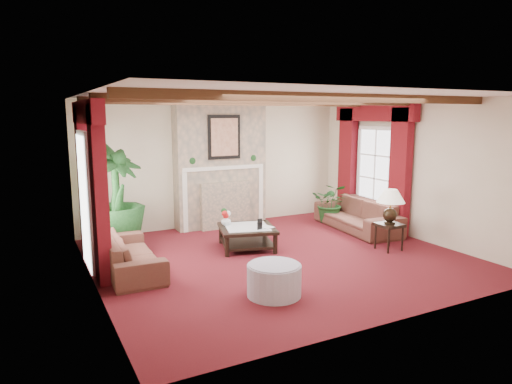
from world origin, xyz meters
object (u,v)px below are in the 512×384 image
coffee_table (247,238)px  ottoman (274,280)px  side_table (389,237)px  sofa_left (130,247)px  sofa_right (357,210)px  potted_palm (116,219)px

coffee_table → ottoman: ottoman is taller
ottoman → coffee_table: bearing=73.1°
coffee_table → side_table: side_table is taller
sofa_left → sofa_right: 4.85m
sofa_left → ottoman: (1.50, -1.89, -0.16)m
ottoman → potted_palm: bearing=113.7°
potted_palm → coffee_table: (2.10, -1.16, -0.33)m
side_table → ottoman: bearing=-162.8°
sofa_right → side_table: bearing=-11.6°
coffee_table → sofa_right: bearing=19.7°
sofa_left → sofa_right: (4.83, 0.43, 0.05)m
sofa_left → ottoman: size_ratio=2.65×
coffee_table → sofa_left: bearing=-157.4°
sofa_left → side_table: size_ratio=3.99×
sofa_right → side_table: size_ratio=4.58×
coffee_table → ottoman: 2.24m
sofa_left → sofa_right: sofa_right is taller
sofa_right → side_table: sofa_right is taller
potted_palm → ottoman: potted_palm is taller
side_table → ottoman: size_ratio=0.66×
sofa_left → coffee_table: bearing=-81.5°
ottoman → sofa_left: bearing=128.5°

